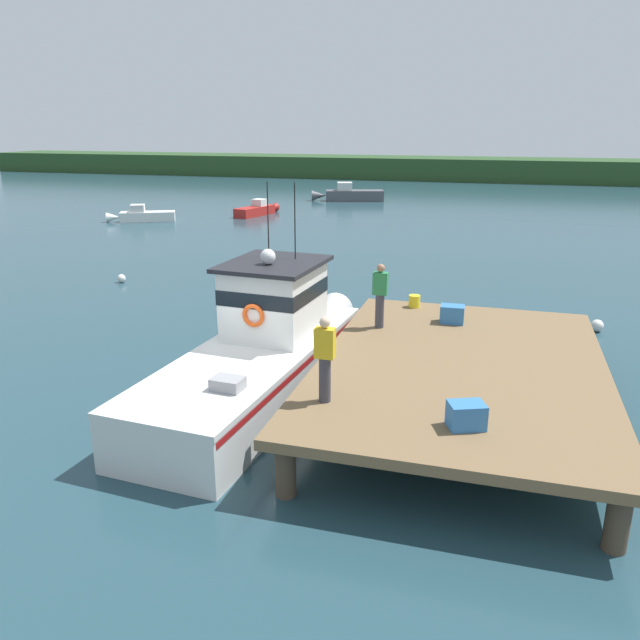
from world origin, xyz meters
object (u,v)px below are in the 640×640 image
moored_boat_off_the_point (349,194)px  moored_boat_mid_harbor (143,216)px  bait_bucket (414,301)px  deckhand_further_back (380,294)px  main_fishing_boat (264,350)px  crate_stack_near_edge (452,314)px  mooring_buoy_outer (121,278)px  deckhand_by_the_boat (325,358)px  mooring_buoy_spare_mooring (597,326)px  moored_boat_far_left (257,210)px  crate_single_by_cleat (466,415)px

moored_boat_off_the_point → moored_boat_mid_harbor: bearing=-124.4°
bait_bucket → deckhand_further_back: 2.27m
main_fishing_boat → bait_bucket: 4.96m
crate_stack_near_edge → mooring_buoy_outer: bearing=157.5°
crate_stack_near_edge → deckhand_by_the_boat: size_ratio=0.37×
deckhand_further_back → mooring_buoy_spare_mooring: (5.83, 5.09, -1.87)m
bait_bucket → crate_stack_near_edge: bearing=-46.2°
moored_boat_off_the_point → moored_boat_far_left: bearing=-112.5°
crate_single_by_cleat → mooring_buoy_spare_mooring: size_ratio=1.59×
main_fishing_boat → crate_stack_near_edge: bearing=34.1°
main_fishing_boat → crate_single_by_cleat: bearing=-32.6°
bait_bucket → deckhand_further_back: bearing=-105.9°
mooring_buoy_spare_mooring → bait_bucket: bearing=-150.2°
moored_boat_off_the_point → mooring_buoy_spare_mooring: size_ratio=15.87×
mooring_buoy_spare_mooring → deckhand_by_the_boat: bearing=-121.5°
deckhand_by_the_boat → moored_boat_mid_harbor: (-19.65, 25.93, -1.68)m
crate_single_by_cleat → moored_boat_off_the_point: crate_single_by_cleat is taller
crate_stack_near_edge → bait_bucket: 1.64m
main_fishing_boat → crate_stack_near_edge: size_ratio=16.52×
main_fishing_boat → deckhand_further_back: main_fishing_boat is taller
crate_stack_near_edge → mooring_buoy_outer: (-13.47, 5.58, -1.26)m
deckhand_further_back → mooring_buoy_outer: size_ratio=4.89×
mooring_buoy_spare_mooring → mooring_buoy_outer: size_ratio=1.13×
bait_bucket → mooring_buoy_outer: size_ratio=1.02×
crate_single_by_cleat → deckhand_by_the_boat: deckhand_by_the_boat is taller
main_fishing_boat → deckhand_further_back: bearing=38.2°
bait_bucket → moored_boat_far_left: bait_bucket is taller
main_fishing_boat → mooring_buoy_spare_mooring: main_fishing_boat is taller
main_fishing_boat → deckhand_by_the_boat: size_ratio=6.08×
main_fishing_boat → mooring_buoy_spare_mooring: bearing=40.3°
moored_boat_mid_harbor → moored_boat_far_left: bearing=38.8°
main_fishing_boat → moored_boat_mid_harbor: bearing=126.9°
deckhand_by_the_boat → mooring_buoy_spare_mooring: (5.95, 9.71, -1.87)m
moored_boat_mid_harbor → mooring_buoy_spare_mooring: size_ratio=11.28×
main_fishing_boat → moored_boat_far_left: 30.26m
moored_boat_mid_harbor → moored_boat_off_the_point: bearing=55.6°
deckhand_by_the_boat → moored_boat_far_left: bearing=113.8°
moored_boat_off_the_point → main_fishing_boat: bearing=-79.4°
bait_bucket → moored_boat_far_left: 28.04m
deckhand_by_the_boat → mooring_buoy_spare_mooring: size_ratio=4.32×
crate_stack_near_edge → mooring_buoy_spare_mooring: (4.11, 4.18, -1.24)m
bait_bucket → moored_boat_mid_harbor: (-20.36, 19.23, -0.99)m
moored_boat_off_the_point → deckhand_further_back: bearing=-75.3°
crate_single_by_cleat → mooring_buoy_spare_mooring: bearing=71.4°
moored_boat_mid_harbor → mooring_buoy_spare_mooring: 30.31m
moored_boat_off_the_point → moored_boat_far_left: moored_boat_off_the_point is taller
deckhand_by_the_boat → deckhand_further_back: same height
main_fishing_boat → crate_single_by_cleat: size_ratio=16.52×
deckhand_further_back → moored_boat_far_left: size_ratio=0.38×
crate_single_by_cleat → crate_stack_near_edge: 5.92m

